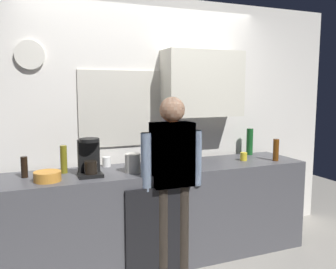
{
  "coord_description": "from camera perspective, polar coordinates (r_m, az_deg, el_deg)",
  "views": [
    {
      "loc": [
        -1.18,
        -2.79,
        1.67
      ],
      "look_at": [
        0.06,
        0.25,
        1.24
      ],
      "focal_mm": 37.71,
      "sensor_mm": 36.0,
      "label": 1
    }
  ],
  "objects": [
    {
      "name": "bottle_amber_beer",
      "position": [
        3.85,
        17.04,
        -2.4
      ],
      "size": [
        0.06,
        0.06,
        0.23
      ],
      "primitive_type": "cylinder",
      "color": "brown",
      "rests_on": "kitchen_counter"
    },
    {
      "name": "bottle_olive_oil",
      "position": [
        3.28,
        -16.51,
        -3.87
      ],
      "size": [
        0.06,
        0.06,
        0.25
      ],
      "primitive_type": "cylinder",
      "color": "olive",
      "rests_on": "kitchen_counter"
    },
    {
      "name": "storage_canister",
      "position": [
        3.19,
        -5.73,
        -4.61
      ],
      "size": [
        0.14,
        0.14,
        0.17
      ],
      "primitive_type": "cylinder",
      "color": "silver",
      "rests_on": "kitchen_counter"
    },
    {
      "name": "coffee_maker",
      "position": [
        3.12,
        -12.6,
        -3.89
      ],
      "size": [
        0.2,
        0.2,
        0.33
      ],
      "color": "black",
      "rests_on": "kitchen_counter"
    },
    {
      "name": "person_guest",
      "position": [
        3.11,
        0.67,
        -5.96
      ],
      "size": [
        0.57,
        0.22,
        1.6
      ],
      "rotation": [
        0.0,
        0.0,
        3.03
      ],
      "color": "brown",
      "rests_on": "ground_plane"
    },
    {
      "name": "back_wall_assembly",
      "position": [
        3.72,
        -2.59,
        2.63
      ],
      "size": [
        4.59,
        0.42,
        2.6
      ],
      "color": "white",
      "rests_on": "ground_plane"
    },
    {
      "name": "cup_yellow_cup",
      "position": [
        3.79,
        12.12,
        -3.49
      ],
      "size": [
        0.07,
        0.07,
        0.09
      ],
      "primitive_type": "cylinder",
      "color": "yellow",
      "rests_on": "kitchen_counter"
    },
    {
      "name": "kitchen_counter",
      "position": [
        3.52,
        -1.29,
        -12.67
      ],
      "size": [
        2.99,
        0.64,
        0.92
      ],
      "primitive_type": "cube",
      "color": "#4C4C51",
      "rests_on": "ground_plane"
    },
    {
      "name": "bottle_green_wine",
      "position": [
        4.13,
        13.06,
        -1.13
      ],
      "size": [
        0.07,
        0.07,
        0.3
      ],
      "primitive_type": "cylinder",
      "color": "#195923",
      "rests_on": "kitchen_counter"
    },
    {
      "name": "person_at_sink",
      "position": [
        3.11,
        0.67,
        -5.96
      ],
      "size": [
        0.57,
        0.22,
        1.6
      ],
      "rotation": [
        0.0,
        0.0,
        -0.19
      ],
      "color": "#3F4766",
      "rests_on": "ground_plane"
    },
    {
      "name": "cup_white_mug",
      "position": [
        3.47,
        -9.9,
        -4.35
      ],
      "size": [
        0.08,
        0.08,
        0.1
      ],
      "primitive_type": "cylinder",
      "color": "white",
      "rests_on": "kitchen_counter"
    },
    {
      "name": "dishwasher_panel",
      "position": [
        3.2,
        -1.84,
        -15.7
      ],
      "size": [
        0.56,
        0.02,
        0.83
      ],
      "primitive_type": "cube",
      "color": "black",
      "rests_on": "ground_plane"
    },
    {
      "name": "bottle_dark_sauce",
      "position": [
        3.23,
        -22.21,
        -4.9
      ],
      "size": [
        0.06,
        0.06,
        0.18
      ],
      "primitive_type": "cylinder",
      "color": "black",
      "rests_on": "kitchen_counter"
    },
    {
      "name": "mixing_bowl",
      "position": [
        3.05,
        -18.91,
        -6.41
      ],
      "size": [
        0.22,
        0.22,
        0.08
      ],
      "primitive_type": "cylinder",
      "color": "orange",
      "rests_on": "kitchen_counter"
    }
  ]
}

